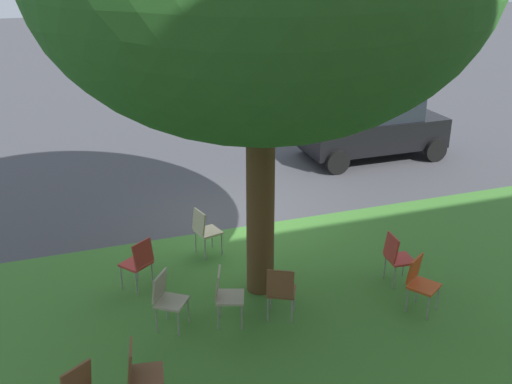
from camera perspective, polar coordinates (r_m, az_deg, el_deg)
name	(u,v)px	position (r m, az deg, el deg)	size (l,w,h in m)	color
ground	(241,223)	(12.20, -1.42, -2.92)	(80.00, 80.00, 0.00)	#424247
grass_verge	(304,305)	(9.59, 4.60, -10.66)	(48.00, 6.00, 0.01)	#3D752D
chair_0	(139,261)	(9.91, -11.04, -6.39)	(0.58, 0.58, 0.88)	#B7332D
chair_1	(420,280)	(9.53, 15.26, -8.06)	(0.57, 0.58, 0.88)	#C64C1E
chair_2	(396,255)	(10.14, 13.16, -5.87)	(0.46, 0.46, 0.88)	#B7332D
chair_4	(205,229)	(10.81, -4.89, -3.48)	(0.51, 0.50, 0.88)	beige
chair_5	(225,293)	(8.91, -2.93, -9.49)	(0.53, 0.53, 0.88)	#ADA393
chair_6	(140,370)	(7.62, -10.91, -16.24)	(0.48, 0.48, 0.88)	brown
chair_7	(167,297)	(8.90, -8.44, -9.77)	(0.58, 0.58, 0.88)	#ADA393
chair_8	(281,289)	(8.99, 2.37, -9.17)	(0.56, 0.57, 0.88)	brown
parked_car	(373,126)	(16.04, 11.04, 6.16)	(3.70, 1.92, 1.65)	black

